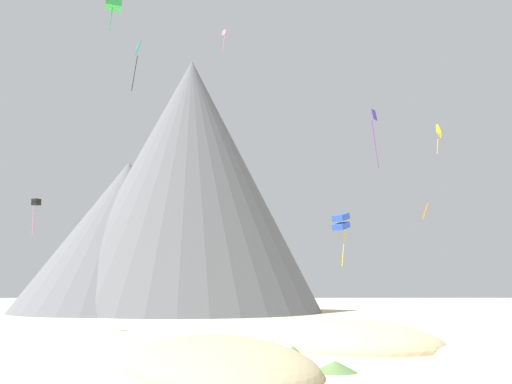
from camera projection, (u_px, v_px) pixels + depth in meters
dune_foreground_right at (217, 368)px, 37.59m from camera, size 15.78×22.36×3.61m
dune_midground at (343, 346)px, 50.54m from camera, size 21.59×21.72×4.20m
bush_scatter_east at (335, 367)px, 35.75m from camera, size 3.49×3.49×0.64m
bush_far_right at (293, 350)px, 45.18m from camera, size 1.71×1.71×0.58m
rock_massif at (172, 198)px, 114.95m from camera, size 61.47×52.55×46.13m
kite_blue_low at (341, 222)px, 61.95m from camera, size 1.88×1.88×5.25m
kite_green_high at (114, 0)px, 55.77m from camera, size 1.72×1.69×3.80m
kite_orange_low at (425, 211)px, 58.30m from camera, size 0.77×0.94×1.44m
kite_yellow_mid at (438, 132)px, 71.31m from camera, size 0.90×1.70×3.39m
kite_indigo_mid at (375, 127)px, 56.20m from camera, size 0.67×0.66×5.30m
kite_teal_high at (137, 48)px, 74.51m from camera, size 1.31×2.20×6.26m
kite_black_low at (36, 203)px, 67.33m from camera, size 0.98×0.98×3.82m
kite_pink_high at (224, 35)px, 88.20m from camera, size 0.72×0.90×3.07m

